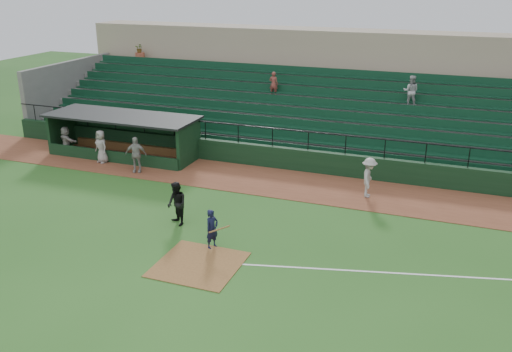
% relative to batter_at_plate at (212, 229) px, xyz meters
% --- Properties ---
extents(ground, '(90.00, 90.00, 0.00)m').
position_rel_batter_at_plate_xyz_m(ground, '(0.08, -0.41, -0.80)').
color(ground, '#25561C').
rests_on(ground, ground).
extents(warning_track, '(40.00, 4.00, 0.03)m').
position_rel_batter_at_plate_xyz_m(warning_track, '(0.08, 7.59, -0.78)').
color(warning_track, brown).
rests_on(warning_track, ground).
extents(home_plate_dirt, '(3.00, 3.00, 0.03)m').
position_rel_batter_at_plate_xyz_m(home_plate_dirt, '(0.08, -1.41, -0.78)').
color(home_plate_dirt, brown).
rests_on(home_plate_dirt, ground).
extents(foul_line, '(17.49, 4.44, 0.01)m').
position_rel_batter_at_plate_xyz_m(foul_line, '(8.08, 0.79, -0.79)').
color(foul_line, white).
rests_on(foul_line, ground).
extents(stadium_structure, '(38.00, 13.08, 6.40)m').
position_rel_batter_at_plate_xyz_m(stadium_structure, '(0.08, 16.05, 1.51)').
color(stadium_structure, black).
rests_on(stadium_structure, ground).
extents(dugout, '(8.90, 3.20, 2.42)m').
position_rel_batter_at_plate_xyz_m(dugout, '(-9.67, 9.15, 0.54)').
color(dugout, black).
rests_on(dugout, ground).
extents(batter_at_plate, '(1.08, 0.71, 1.59)m').
position_rel_batter_at_plate_xyz_m(batter_at_plate, '(0.00, 0.00, 0.00)').
color(batter_at_plate, black).
rests_on(batter_at_plate, ground).
extents(umpire, '(1.16, 1.12, 1.89)m').
position_rel_batter_at_plate_xyz_m(umpire, '(-2.28, 1.41, 0.15)').
color(umpire, black).
rests_on(umpire, ground).
extents(runner, '(0.80, 1.29, 1.92)m').
position_rel_batter_at_plate_xyz_m(runner, '(4.76, 7.31, 0.19)').
color(runner, '#A7A29C').
rests_on(runner, warning_track).
extents(dugout_player_a, '(1.23, 0.81, 1.94)m').
position_rel_batter_at_plate_xyz_m(dugout_player_a, '(-7.44, 6.45, 0.20)').
color(dugout_player_a, '#99958F').
rests_on(dugout_player_a, warning_track).
extents(dugout_player_b, '(1.06, 0.88, 1.86)m').
position_rel_batter_at_plate_xyz_m(dugout_player_b, '(-10.10, 7.15, 0.16)').
color(dugout_player_b, '#9C9792').
rests_on(dugout_player_b, warning_track).
extents(dugout_player_c, '(1.66, 1.06, 1.71)m').
position_rel_batter_at_plate_xyz_m(dugout_player_c, '(-12.81, 7.56, 0.09)').
color(dugout_player_c, gray).
rests_on(dugout_player_c, warning_track).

